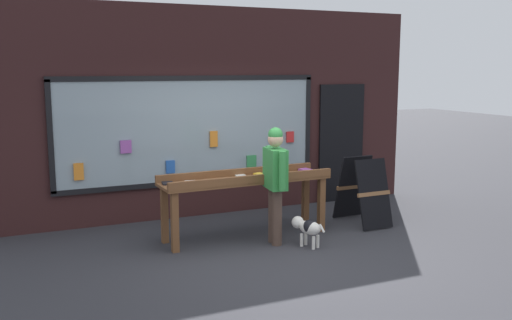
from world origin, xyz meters
name	(u,v)px	position (x,y,z in m)	size (l,w,h in m)	color
ground_plane	(273,255)	(0.00, 0.00, 0.00)	(40.00, 40.00, 0.00)	#2D2D33
shopfront_facade	(210,114)	(0.02, 2.39, 1.65)	(7.38, 0.29, 3.35)	#331919
display_table_main	(246,185)	(0.01, 0.91, 0.75)	(2.46, 0.69, 0.94)	brown
person_browsing	(275,177)	(0.24, 0.45, 0.93)	(0.27, 0.64, 1.61)	#4C382D
small_dog	(308,227)	(0.58, 0.14, 0.27)	(0.32, 0.50, 0.39)	white
sandwich_board_sign	(363,190)	(1.93, 0.81, 0.52)	(0.58, 0.87, 1.02)	black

